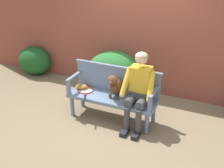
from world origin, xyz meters
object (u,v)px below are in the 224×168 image
object	(u,v)px
person_seated	(139,88)
baseball_glove	(82,87)
garden_bench	(112,100)
dog_on_bench	(115,85)
tennis_racket	(86,91)

from	to	relation	value
person_seated	baseball_glove	size ratio (longest dim) A/B	5.94
garden_bench	baseball_glove	bearing A→B (deg)	174.30
person_seated	dog_on_bench	world-z (taller)	person_seated
person_seated	baseball_glove	xyz separation A→B (m)	(-1.13, 0.07, -0.23)
dog_on_bench	tennis_racket	distance (m)	0.61
person_seated	dog_on_bench	bearing A→B (deg)	176.76
tennis_racket	baseball_glove	xyz separation A→B (m)	(-0.11, 0.06, 0.04)
dog_on_bench	baseball_glove	bearing A→B (deg)	175.84
garden_bench	tennis_racket	xyz separation A→B (m)	(-0.53, 0.00, 0.07)
person_seated	tennis_racket	distance (m)	1.05
person_seated	tennis_racket	bearing A→B (deg)	179.27
garden_bench	dog_on_bench	size ratio (longest dim) A/B	3.45
baseball_glove	garden_bench	bearing A→B (deg)	-28.24
garden_bench	dog_on_bench	world-z (taller)	dog_on_bench
dog_on_bench	tennis_racket	bearing A→B (deg)	-178.76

